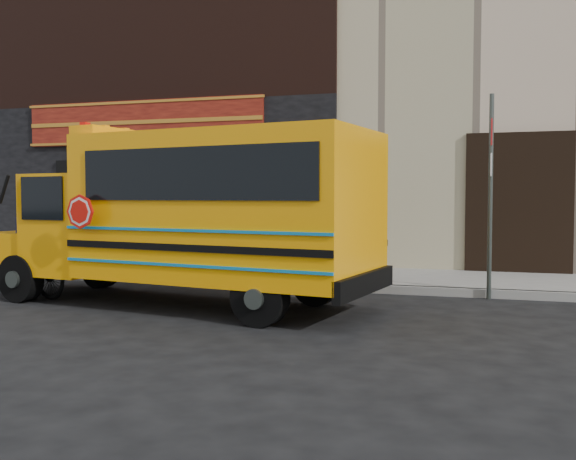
% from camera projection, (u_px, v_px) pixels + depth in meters
% --- Properties ---
extents(ground, '(120.00, 120.00, 0.00)m').
position_uv_depth(ground, '(258.00, 313.00, 9.76)').
color(ground, black).
rests_on(ground, ground).
extents(curb, '(40.00, 0.20, 0.15)m').
position_uv_depth(curb, '(303.00, 286.00, 12.24)').
color(curb, gray).
rests_on(curb, ground).
extents(sidewalk, '(40.00, 3.00, 0.15)m').
position_uv_depth(sidewalk, '(322.00, 276.00, 13.68)').
color(sidewalk, '#64635E').
rests_on(sidewalk, ground).
extents(building, '(20.00, 10.70, 12.00)m').
position_uv_depth(building, '(371.00, 53.00, 19.45)').
color(building, beige).
rests_on(building, sidewalk).
extents(school_bus, '(7.16, 3.24, 2.92)m').
position_uv_depth(school_bus, '(192.00, 213.00, 10.32)').
color(school_bus, black).
rests_on(school_bus, ground).
extents(sign_pole, '(0.08, 0.31, 3.53)m').
position_uv_depth(sign_pole, '(491.00, 188.00, 10.99)').
color(sign_pole, '#3E4540').
rests_on(sign_pole, ground).
extents(bicycle, '(1.94, 0.96, 1.12)m').
position_uv_depth(bicycle, '(28.00, 266.00, 11.27)').
color(bicycle, black).
rests_on(bicycle, ground).
extents(cyclist, '(0.52, 0.69, 1.73)m').
position_uv_depth(cyclist, '(28.00, 249.00, 11.24)').
color(cyclist, black).
rests_on(cyclist, ground).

